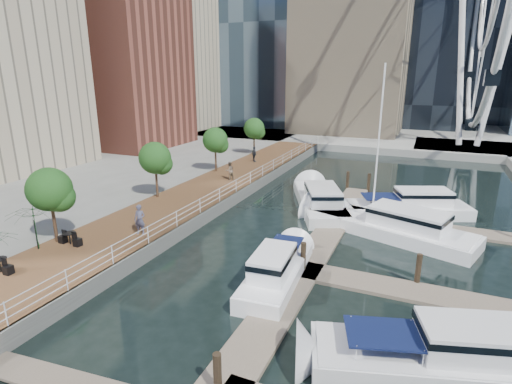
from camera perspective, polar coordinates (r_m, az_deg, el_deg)
The scene contains 14 objects.
ground at distance 18.21m, azimuth -11.04°, elevation -20.23°, with size 520.00×520.00×0.00m, color black.
boardwalk at distance 33.74m, azimuth -9.52°, elevation -1.52°, with size 6.00×60.00×1.00m, color brown.
seawall at distance 32.26m, azimuth -5.02°, elevation -2.20°, with size 0.25×60.00×1.00m, color #595954.
land_far at distance 114.61m, azimuth 19.29°, elevation 10.43°, with size 200.00×114.00×1.00m, color gray.
pier at distance 64.86m, azimuth 27.91°, elevation 5.44°, with size 14.00×12.00×1.00m, color gray.
railing at distance 32.00m, azimuth -5.23°, elevation -0.43°, with size 0.10×60.00×1.05m, color white, non-canonical shape.
floating_docks at distance 24.13m, azimuth 19.67°, elevation -9.85°, with size 16.00×34.00×2.60m.
midrise_condos at distance 57.31m, azimuth -25.40°, elevation 17.61°, with size 19.00×67.00×28.00m.
street_trees at distance 33.35m, azimuth -14.24°, elevation 4.72°, with size 2.60×42.60×4.60m.
yacht_foreground at distance 17.89m, azimuth 24.65°, elevation -22.38°, with size 2.82×10.53×2.15m, color silver, non-canonical shape.
pedestrian_near at distance 26.30m, azimuth -16.27°, elevation -3.81°, with size 0.71×0.47×1.95m, color #50506B.
pedestrian_mid at distance 38.47m, azimuth -3.80°, elevation 3.06°, with size 0.87×0.68×1.79m, color #7C6855.
pedestrian_far at distance 46.48m, azimuth -0.26°, elevation 5.44°, with size 1.05×0.44×1.79m, color #31343D.
moored_yachts at distance 28.50m, azimuth 18.86°, elevation -6.72°, with size 23.85×30.76×11.50m.
Camera 1 is at (8.68, -11.82, 10.80)m, focal length 28.00 mm.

